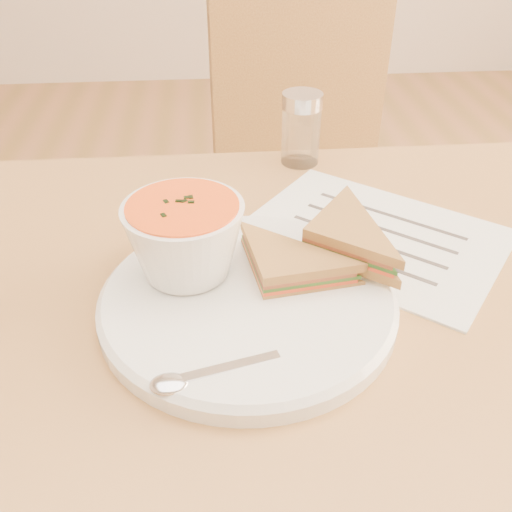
{
  "coord_description": "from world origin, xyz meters",
  "views": [
    {
      "loc": [
        -0.12,
        -0.46,
        1.13
      ],
      "look_at": [
        -0.08,
        0.0,
        0.8
      ],
      "focal_mm": 40.0,
      "sensor_mm": 36.0,
      "label": 1
    }
  ],
  "objects_px": {
    "plate": "(248,302)",
    "soup_bowl": "(185,242)",
    "chair_far": "(322,208)",
    "condiment_shaker": "(301,129)",
    "dining_table": "(310,495)"
  },
  "relations": [
    {
      "from": "dining_table",
      "to": "soup_bowl",
      "type": "xyz_separation_m",
      "value": [
        -0.15,
        0.02,
        0.43
      ]
    },
    {
      "from": "chair_far",
      "to": "plate",
      "type": "height_order",
      "value": "chair_far"
    },
    {
      "from": "chair_far",
      "to": "plate",
      "type": "distance_m",
      "value": 0.75
    },
    {
      "from": "condiment_shaker",
      "to": "soup_bowl",
      "type": "bearing_deg",
      "value": -119.19
    },
    {
      "from": "plate",
      "to": "condiment_shaker",
      "type": "xyz_separation_m",
      "value": [
        0.1,
        0.33,
        0.04
      ]
    },
    {
      "from": "plate",
      "to": "soup_bowl",
      "type": "relative_size",
      "value": 2.47
    },
    {
      "from": "plate",
      "to": "condiment_shaker",
      "type": "bearing_deg",
      "value": 72.79
    },
    {
      "from": "chair_far",
      "to": "condiment_shaker",
      "type": "height_order",
      "value": "chair_far"
    },
    {
      "from": "chair_far",
      "to": "condiment_shaker",
      "type": "bearing_deg",
      "value": 61.92
    },
    {
      "from": "dining_table",
      "to": "soup_bowl",
      "type": "distance_m",
      "value": 0.46
    },
    {
      "from": "chair_far",
      "to": "plate",
      "type": "bearing_deg",
      "value": 62.63
    },
    {
      "from": "condiment_shaker",
      "to": "chair_far",
      "type": "bearing_deg",
      "value": 71.35
    },
    {
      "from": "dining_table",
      "to": "condiment_shaker",
      "type": "bearing_deg",
      "value": 87.44
    },
    {
      "from": "dining_table",
      "to": "soup_bowl",
      "type": "height_order",
      "value": "soup_bowl"
    },
    {
      "from": "chair_far",
      "to": "condiment_shaker",
      "type": "xyz_separation_m",
      "value": [
        -0.11,
        -0.33,
        0.33
      ]
    }
  ]
}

